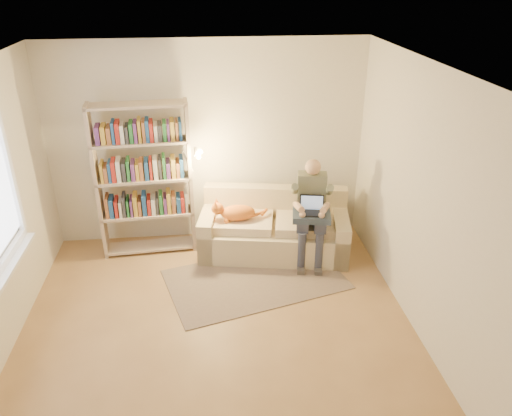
{
  "coord_description": "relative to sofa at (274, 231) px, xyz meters",
  "views": [
    {
      "loc": [
        -0.05,
        -3.85,
        3.36
      ],
      "look_at": [
        0.48,
        1.0,
        0.97
      ],
      "focal_mm": 35.0,
      "sensor_mm": 36.0,
      "label": 1
    }
  ],
  "objects": [
    {
      "name": "floor",
      "position": [
        -0.79,
        -1.7,
        -0.29
      ],
      "size": [
        4.5,
        4.5,
        0.0
      ],
      "primitive_type": "plane",
      "color": "#9A7346",
      "rests_on": "ground"
    },
    {
      "name": "ceiling",
      "position": [
        -0.79,
        -1.7,
        2.31
      ],
      "size": [
        4.0,
        4.5,
        0.02
      ],
      "primitive_type": "cube",
      "color": "white",
      "rests_on": "wall_back"
    },
    {
      "name": "wall_right",
      "position": [
        1.21,
        -1.7,
        1.01
      ],
      "size": [
        0.02,
        4.5,
        2.6
      ],
      "primitive_type": "cube",
      "color": "silver",
      "rests_on": "floor"
    },
    {
      "name": "wall_back",
      "position": [
        -0.79,
        0.55,
        1.01
      ],
      "size": [
        4.0,
        0.02,
        2.6
      ],
      "primitive_type": "cube",
      "color": "silver",
      "rests_on": "floor"
    },
    {
      "name": "sofa",
      "position": [
        0.0,
        0.0,
        0.0
      ],
      "size": [
        1.97,
        1.15,
        0.79
      ],
      "rotation": [
        0.0,
        0.0,
        -0.18
      ],
      "color": "beige",
      "rests_on": "floor"
    },
    {
      "name": "person",
      "position": [
        0.42,
        -0.22,
        0.44
      ],
      "size": [
        0.43,
        0.6,
        1.29
      ],
      "rotation": [
        0.0,
        0.0,
        -0.18
      ],
      "color": "slate",
      "rests_on": "sofa"
    },
    {
      "name": "cat",
      "position": [
        -0.46,
        -0.04,
        0.32
      ],
      "size": [
        0.67,
        0.3,
        0.24
      ],
      "rotation": [
        0.0,
        0.0,
        -0.18
      ],
      "color": "orange",
      "rests_on": "sofa"
    },
    {
      "name": "blanket",
      "position": [
        0.34,
        -0.32,
        0.38
      ],
      "size": [
        0.5,
        0.44,
        0.08
      ],
      "primitive_type": "cube",
      "rotation": [
        0.0,
        0.0,
        -0.18
      ],
      "color": "#283546",
      "rests_on": "person"
    },
    {
      "name": "laptop",
      "position": [
        0.34,
        -0.31,
        0.47
      ],
      "size": [
        0.32,
        0.27,
        0.25
      ],
      "rotation": [
        0.0,
        0.0,
        -0.18
      ],
      "color": "black",
      "rests_on": "blanket"
    },
    {
      "name": "bookshelf",
      "position": [
        -1.58,
        0.2,
        0.79
      ],
      "size": [
        1.31,
        0.37,
        1.95
      ],
      "rotation": [
        0.0,
        0.0,
        0.07
      ],
      "color": "tan",
      "rests_on": "floor"
    },
    {
      "name": "rug",
      "position": [
        -0.31,
        -0.65,
        -0.28
      ],
      "size": [
        2.26,
        1.69,
        0.01
      ],
      "primitive_type": "cube",
      "rotation": [
        0.0,
        0.0,
        0.27
      ],
      "color": "#7D6A5B",
      "rests_on": "floor"
    }
  ]
}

